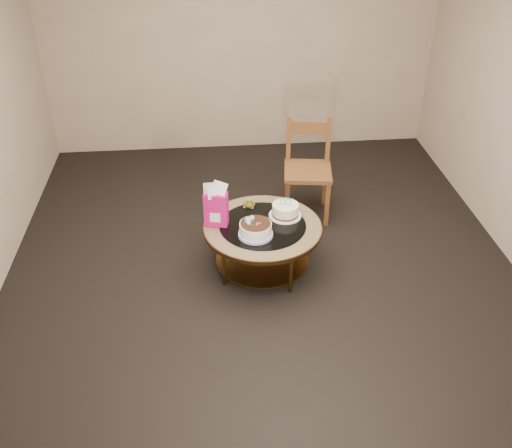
{
  "coord_description": "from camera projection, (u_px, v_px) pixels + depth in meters",
  "views": [
    {
      "loc": [
        -0.43,
        -4.0,
        3.15
      ],
      "look_at": [
        -0.06,
        0.02,
        0.46
      ],
      "focal_mm": 40.0,
      "sensor_mm": 36.0,
      "label": 1
    }
  ],
  "objects": [
    {
      "name": "gift_bag",
      "position": [
        216.0,
        205.0,
        4.75
      ],
      "size": [
        0.21,
        0.17,
        0.39
      ],
      "rotation": [
        0.0,
        0.0,
        -0.23
      ],
      "color": "#C8125F",
      "rests_on": "coffee_table"
    },
    {
      "name": "dining_chair",
      "position": [
        308.0,
        168.0,
        5.6
      ],
      "size": [
        0.51,
        0.51,
        0.98
      ],
      "rotation": [
        0.0,
        0.0,
        -0.14
      ],
      "color": "brown",
      "rests_on": "ground"
    },
    {
      "name": "decorated_cake",
      "position": [
        255.0,
        230.0,
        4.68
      ],
      "size": [
        0.29,
        0.29,
        0.17
      ],
      "rotation": [
        0.0,
        0.0,
        0.19
      ],
      "color": "#B79CDD",
      "rests_on": "coffee_table"
    },
    {
      "name": "coffee_table",
      "position": [
        263.0,
        233.0,
        4.89
      ],
      "size": [
        1.02,
        1.02,
        0.46
      ],
      "color": "brown",
      "rests_on": "ground"
    },
    {
      "name": "ground",
      "position": [
        262.0,
        267.0,
        5.1
      ],
      "size": [
        5.0,
        5.0,
        0.0
      ],
      "primitive_type": "plane",
      "color": "black",
      "rests_on": "ground"
    },
    {
      "name": "pillar_candle",
      "position": [
        249.0,
        203.0,
        5.08
      ],
      "size": [
        0.11,
        0.11,
        0.08
      ],
      "rotation": [
        0.0,
        0.0,
        -0.25
      ],
      "color": "#EFCC62",
      "rests_on": "coffee_table"
    },
    {
      "name": "room_walls",
      "position": [
        264.0,
        104.0,
        4.24
      ],
      "size": [
        4.52,
        5.02,
        2.61
      ],
      "color": "tan",
      "rests_on": "ground"
    },
    {
      "name": "cream_cake",
      "position": [
        285.0,
        210.0,
        4.93
      ],
      "size": [
        0.28,
        0.28,
        0.18
      ],
      "rotation": [
        0.0,
        0.0,
        -0.3
      ],
      "color": "white",
      "rests_on": "coffee_table"
    }
  ]
}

